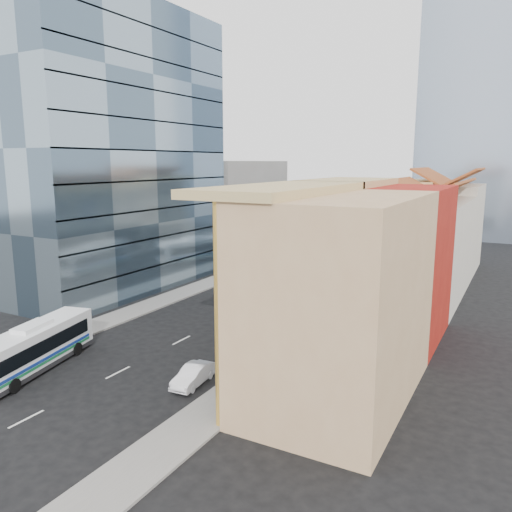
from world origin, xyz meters
The scene contains 14 objects.
ground centered at (0.00, 0.00, 0.00)m, with size 200.00×200.00×0.00m, color black.
sidewalk_right centered at (8.50, 22.00, 0.07)m, with size 3.00×90.00×0.15m, color slate.
sidewalk_left centered at (-8.50, 22.00, 0.07)m, with size 3.00×90.00×0.15m, color slate.
shophouse_tan centered at (14.00, 5.00, 6.00)m, with size 8.00×14.00×12.00m, color tan.
shophouse_red centered at (14.00, 17.00, 6.00)m, with size 8.00×10.00×12.00m, color maroon.
shophouse_cream_near centered at (14.00, 26.50, 5.00)m, with size 8.00×9.00×10.00m, color beige.
shophouse_cream_mid centered at (14.00, 35.50, 5.00)m, with size 8.00×9.00×10.00m, color beige.
shophouse_cream_far centered at (14.00, 46.00, 5.50)m, with size 8.00×12.00×11.00m, color beige.
office_tower centered at (-17.00, 19.00, 15.00)m, with size 12.00×26.00×30.00m, color #405566.
office_block_far centered at (-16.00, 42.00, 7.00)m, with size 10.00×18.00×14.00m, color gray.
bus_left_near centered at (-5.25, -1.29, 1.63)m, with size 2.38×10.16×3.26m, color white, non-canonical shape.
bus_left_far centered at (-4.19, 34.60, 1.77)m, with size 2.58×11.02×3.53m, color silver, non-canonical shape.
bus_right centered at (3.15, 23.02, 1.86)m, with size 2.71×11.58×3.71m, color silver, non-canonical shape.
sedan_right centered at (5.50, 1.95, 0.62)m, with size 1.30×3.73×1.23m, color white.
Camera 1 is at (23.09, -22.07, 13.84)m, focal length 35.00 mm.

